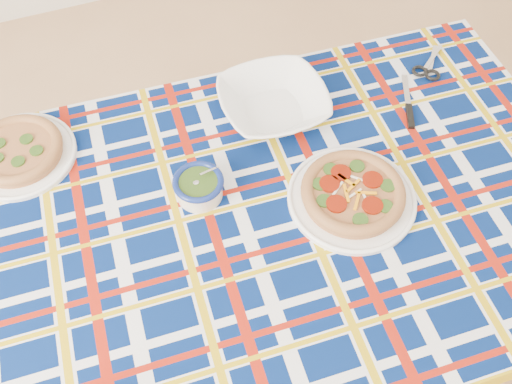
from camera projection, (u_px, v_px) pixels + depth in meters
name	position (u px, v px, depth m)	size (l,w,h in m)	color
dining_table	(272.00, 230.00, 1.33)	(1.53, 1.01, 0.69)	brown
tablecloth	(272.00, 225.00, 1.31)	(1.51, 0.95, 0.10)	#04184F
main_focaccia_plate	(353.00, 193.00, 1.26)	(0.30, 0.30, 0.06)	#9F6238
pesto_bowl	(199.00, 186.00, 1.27)	(0.11, 0.11, 0.07)	#20380F
serving_bowl	(273.00, 103.00, 1.42)	(0.27, 0.27, 0.07)	white
second_focaccia_plate	(17.00, 151.00, 1.34)	(0.27, 0.27, 0.05)	#9F6238
table_knife	(407.00, 91.00, 1.48)	(0.20, 0.02, 0.01)	silver
kitchen_scissors	(433.00, 58.00, 1.55)	(0.17, 0.08, 0.01)	silver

